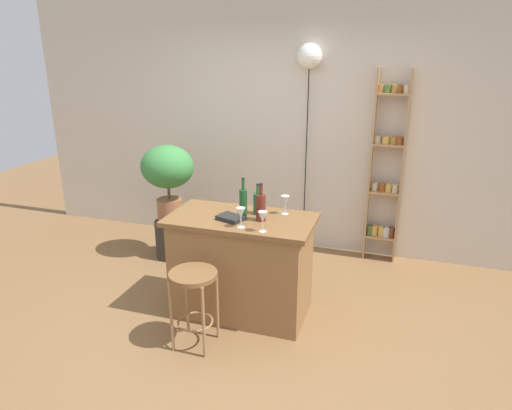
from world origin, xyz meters
The scene contains 15 objects.
ground centered at (0.00, 0.00, 0.00)m, with size 12.00×12.00×0.00m, color brown.
back_wall centered at (0.00, 1.95, 1.40)m, with size 6.40×0.10×2.80m, color beige.
kitchen_counter centered at (0.00, 0.30, 0.45)m, with size 1.22×0.65×0.89m.
bar_stool centered at (-0.18, -0.27, 0.48)m, with size 0.37×0.37×0.63m.
spice_shelf centered at (1.08, 1.80, 1.01)m, with size 0.34×0.15×2.05m.
plant_stool centered at (-1.13, 1.14, 0.21)m, with size 0.36×0.36×0.42m, color #2D2823.
potted_plant centered at (-1.13, 1.14, 0.98)m, with size 0.57×0.52×0.84m.
bottle_spirits_clear centered at (0.11, 0.43, 0.99)m, with size 0.08×0.08×0.26m.
bottle_soda_blue centered at (0.18, 0.28, 1.01)m, with size 0.08×0.08×0.32m.
bottle_olive_oil centered at (0.01, 0.34, 1.01)m, with size 0.07×0.07×0.33m.
wine_glass_left centered at (0.33, 0.49, 1.01)m, with size 0.07×0.07×0.16m.
wine_glass_center centered at (0.08, 0.09, 1.01)m, with size 0.07×0.07×0.16m.
wine_glass_right centered at (0.26, 0.06, 1.01)m, with size 0.07×0.07×0.16m.
cookbook centered at (-0.06, 0.22, 0.91)m, with size 0.21×0.15×0.04m, color black.
pendant_globe_light centered at (0.21, 1.84, 2.13)m, with size 0.26×0.26×2.28m.
Camera 1 is at (1.23, -3.09, 2.23)m, focal length 32.40 mm.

